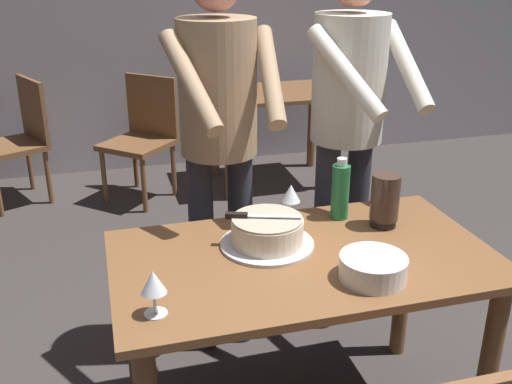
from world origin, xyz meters
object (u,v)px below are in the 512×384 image
main_dining_table (303,288)px  wine_glass_far (291,194)px  cake_knife (247,216)px  background_chair_0 (19,137)px  hurricane_lamp (385,200)px  plate_stack (373,268)px  wine_glass_near (153,284)px  water_bottle (340,191)px  person_standing_beside (348,113)px  cake_on_platter (267,233)px  background_table (274,112)px  person_cutting_cake (219,124)px  background_chair_2 (143,134)px

main_dining_table → wine_glass_far: 0.39m
cake_knife → background_chair_0: background_chair_0 is taller
wine_glass_far → hurricane_lamp: 0.36m
plate_stack → background_chair_0: bearing=115.2°
wine_glass_near → water_bottle: 0.92m
wine_glass_near → hurricane_lamp: size_ratio=0.69×
main_dining_table → water_bottle: 0.43m
cake_knife → background_chair_0: bearing=112.0°
wine_glass_far → background_chair_0: background_chair_0 is taller
water_bottle → person_standing_beside: bearing=63.5°
cake_on_platter → background_table: size_ratio=0.34×
plate_stack → person_cutting_cake: bearing=112.1°
person_standing_beside → cake_on_platter: bearing=-135.5°
cake_on_platter → background_table: bearing=72.2°
main_dining_table → cake_on_platter: 0.24m
wine_glass_far → hurricane_lamp: (0.32, -0.16, 0.00)m
cake_knife → person_cutting_cake: size_ratio=0.15×
wine_glass_far → background_table: size_ratio=0.14×
cake_knife → hurricane_lamp: bearing=1.8°
plate_stack → background_table: (0.53, 2.78, -0.21)m
plate_stack → person_cutting_cake: 0.91m
cake_on_platter → cake_knife: (-0.07, 0.02, 0.06)m
main_dining_table → water_bottle: bearing=47.1°
cake_on_platter → wine_glass_far: wine_glass_far is taller
hurricane_lamp → person_standing_beside: 0.53m
main_dining_table → person_cutting_cake: size_ratio=0.78×
cake_knife → hurricane_lamp: size_ratio=1.25×
cake_on_platter → background_chair_2: 2.46m
person_standing_beside → background_table: 2.03m
hurricane_lamp → background_chair_0: size_ratio=0.23×
person_standing_beside → background_chair_0: size_ratio=1.91×
plate_stack → person_standing_beside: 0.92m
person_cutting_cake → background_table: size_ratio=1.72×
wine_glass_near → background_chair_2: 2.80m
cake_on_platter → cake_knife: 0.10m
hurricane_lamp → background_chair_0: (-1.59, 2.56, -0.37)m
hurricane_lamp → background_chair_2: hurricane_lamp is taller
plate_stack → wine_glass_near: wine_glass_near is taller
background_chair_0 → wine_glass_far: bearing=-62.2°
cake_knife → person_standing_beside: person_standing_beside is taller
cake_on_platter → wine_glass_near: 0.55m
plate_stack → water_bottle: 0.48m
water_bottle → background_table: 2.37m
cake_knife → water_bottle: bearing=17.8°
water_bottle → background_table: bearing=79.1°
cake_on_platter → hurricane_lamp: size_ratio=1.62×
water_bottle → person_standing_beside: (0.18, 0.36, 0.21)m
background_chair_0 → cake_on_platter: bearing=-66.9°
main_dining_table → person_cutting_cake: (-0.17, 0.59, 0.46)m
person_standing_beside → hurricane_lamp: bearing=-95.5°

